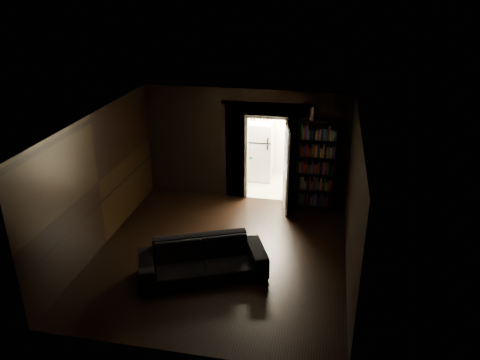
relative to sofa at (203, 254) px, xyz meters
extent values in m
plane|color=black|center=(0.16, 0.74, -0.45)|extent=(5.50, 5.50, 0.00)
cube|color=black|center=(-1.06, 3.54, 0.95)|extent=(2.55, 0.10, 2.80)
cube|color=black|center=(1.89, 3.54, 0.95)|extent=(1.55, 0.10, 2.80)
cube|color=black|center=(0.66, 3.54, 2.00)|extent=(0.90, 0.10, 0.70)
cube|color=black|center=(-2.34, 0.74, 0.95)|extent=(0.02, 5.50, 2.80)
cube|color=black|center=(2.66, 0.74, 0.95)|extent=(0.02, 5.50, 2.80)
cube|color=black|center=(0.16, -2.01, 0.95)|extent=(5.00, 0.02, 2.80)
cube|color=beige|center=(0.16, 0.74, 2.35)|extent=(5.00, 5.50, 0.02)
cube|color=white|center=(0.66, 3.48, 0.60)|extent=(1.04, 0.06, 2.17)
cube|color=beige|center=(0.66, 4.39, -0.50)|extent=(2.20, 1.80, 0.10)
cube|color=beige|center=(0.66, 5.24, 0.75)|extent=(2.20, 0.10, 2.40)
cube|color=beige|center=(-0.39, 4.39, 0.75)|extent=(0.10, 1.60, 2.40)
cube|color=beige|center=(1.71, 4.39, 0.75)|extent=(0.10, 1.60, 2.40)
cube|color=beige|center=(0.66, 4.39, 2.00)|extent=(2.20, 1.80, 0.10)
cube|color=#C86C6F|center=(0.66, 5.18, 1.77)|extent=(2.00, 0.04, 0.26)
imported|color=black|center=(0.00, 0.00, 0.00)|extent=(2.56, 1.85, 0.90)
cube|color=black|center=(1.89, 3.29, 0.65)|extent=(0.93, 0.42, 2.20)
cube|color=silver|center=(0.30, 4.77, 0.37)|extent=(0.82, 0.77, 1.65)
cube|color=white|center=(1.21, 3.05, 0.57)|extent=(0.21, 0.84, 2.05)
cube|color=silver|center=(1.73, 3.25, 1.90)|extent=(0.13, 0.13, 0.30)
cube|color=black|center=(0.33, 4.78, 1.32)|extent=(0.62, 0.10, 0.25)
camera|label=1|loc=(2.11, -7.13, 4.76)|focal=35.00mm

